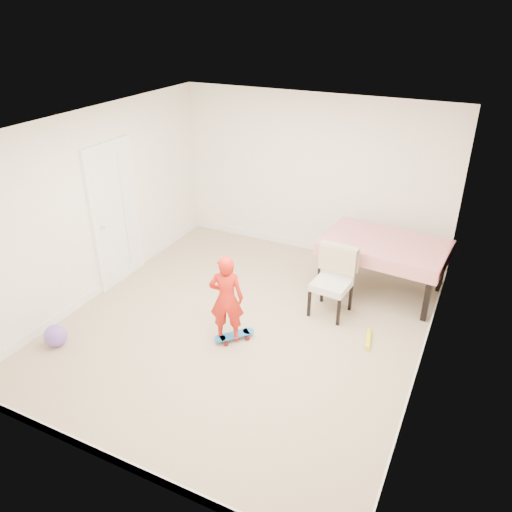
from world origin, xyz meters
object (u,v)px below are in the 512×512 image
at_px(dining_chair, 332,283).
at_px(skateboard, 234,337).
at_px(dining_table, 382,266).
at_px(balloon, 56,336).
at_px(child, 227,301).

xyz_separation_m(dining_chair, skateboard, (-0.88, -1.10, -0.44)).
height_order(dining_table, skateboard, dining_table).
bearing_deg(dining_table, balloon, -132.50).
distance_m(dining_table, dining_chair, 1.00).
xyz_separation_m(dining_table, skateboard, (-1.36, -1.99, -0.36)).
bearing_deg(dining_chair, dining_table, 66.87).
relative_size(skateboard, balloon, 1.87).
xyz_separation_m(skateboard, child, (-0.07, -0.04, 0.54)).
relative_size(skateboard, child, 0.46).
distance_m(dining_table, balloon, 4.49).
xyz_separation_m(dining_chair, balloon, (-2.81, -2.16, -0.34)).
bearing_deg(dining_chair, skateboard, -123.62).
bearing_deg(child, dining_chair, -150.89).
bearing_deg(balloon, child, 28.80).
bearing_deg(child, skateboard, -172.12).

